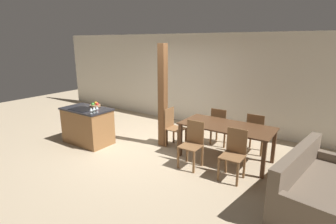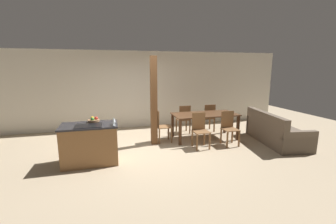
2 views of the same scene
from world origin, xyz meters
TOP-DOWN VIEW (x-y plane):
  - ground_plane at (0.00, 0.00)m, footprint 16.00×16.00m
  - wall_back at (0.00, 2.52)m, footprint 11.20×0.08m
  - kitchen_island at (-1.37, -0.45)m, footprint 1.22×0.73m
  - fruit_bowl at (-1.28, -0.25)m, footprint 0.26×0.26m
  - wine_glass_near at (-0.83, -0.74)m, footprint 0.07×0.07m
  - wine_glass_middle at (-0.83, -0.66)m, footprint 0.07×0.07m
  - wine_glass_far at (-0.83, -0.58)m, footprint 0.07×0.07m
  - dining_table at (1.84, 0.57)m, footprint 1.92×0.91m
  - dining_chair_near_left at (1.41, -0.11)m, footprint 0.40×0.40m
  - dining_chair_near_right at (2.27, -0.11)m, footprint 0.40×0.40m
  - dining_chair_far_left at (1.41, 1.25)m, footprint 0.40×0.40m
  - dining_chair_far_right at (2.27, 1.25)m, footprint 0.40×0.40m
  - dining_chair_head_end at (0.50, 0.57)m, footprint 0.40×0.40m
  - couch at (3.66, -0.29)m, footprint 1.20×2.09m
  - timber_post at (0.27, 0.47)m, footprint 0.17×0.17m

SIDE VIEW (x-z plane):
  - ground_plane at x=0.00m, z-range 0.00..0.00m
  - couch at x=3.66m, z-range -0.15..0.73m
  - kitchen_island at x=-1.37m, z-range 0.00..0.90m
  - dining_chair_near_left at x=1.41m, z-range 0.02..0.96m
  - dining_chair_near_right at x=2.27m, z-range 0.02..0.96m
  - dining_chair_far_left at x=1.41m, z-range 0.02..0.96m
  - dining_chair_far_right at x=2.27m, z-range 0.02..0.96m
  - dining_chair_head_end at x=0.50m, z-range 0.02..0.96m
  - dining_table at x=1.84m, z-range 0.29..1.05m
  - fruit_bowl at x=-1.28m, z-range 0.88..1.00m
  - wine_glass_near at x=-0.83m, z-range 0.93..1.08m
  - wine_glass_middle at x=-0.83m, z-range 0.93..1.08m
  - wine_glass_far at x=-0.83m, z-range 0.93..1.08m
  - timber_post at x=0.27m, z-range 0.00..2.43m
  - wall_back at x=0.00m, z-range 0.00..2.70m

